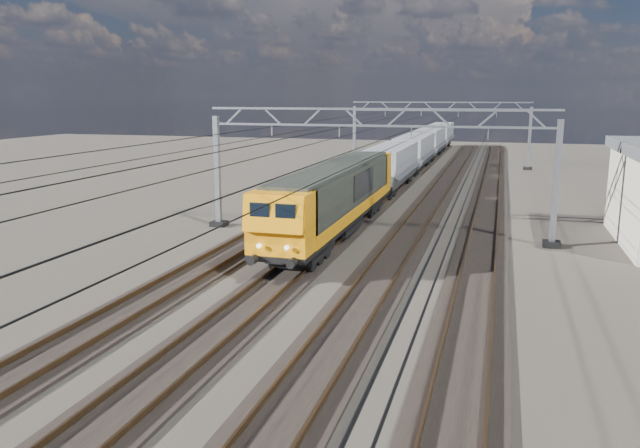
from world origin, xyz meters
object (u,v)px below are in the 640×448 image
(catenary_gantry_mid, at_px, (374,167))
(catenary_gantry_far, at_px, (439,131))
(hopper_wagon_lead, at_px, (391,164))
(hopper_wagon_fourth, at_px, (441,134))
(hopper_wagon_mid, at_px, (414,150))
(hopper_wagon_third, at_px, (430,140))
(locomotive, at_px, (337,195))

(catenary_gantry_mid, relative_size, catenary_gantry_far, 1.00)
(hopper_wagon_lead, height_order, hopper_wagon_fourth, same)
(catenary_gantry_far, height_order, hopper_wagon_lead, catenary_gantry_far)
(catenary_gantry_mid, bearing_deg, hopper_wagon_lead, 96.66)
(catenary_gantry_mid, bearing_deg, hopper_wagon_mid, 93.65)
(hopper_wagon_mid, bearing_deg, hopper_wagon_fourth, 90.00)
(hopper_wagon_third, distance_m, hopper_wagon_fourth, 14.20)
(catenary_gantry_mid, height_order, hopper_wagon_mid, catenary_gantry_mid)
(hopper_wagon_lead, height_order, hopper_wagon_third, same)
(hopper_wagon_mid, bearing_deg, catenary_gantry_far, 66.76)
(catenary_gantry_far, relative_size, hopper_wagon_mid, 1.53)
(catenary_gantry_mid, distance_m, hopper_wagon_lead, 17.34)
(catenary_gantry_mid, xyz_separation_m, catenary_gantry_far, (0.00, 36.00, 0.00))
(catenary_gantry_mid, height_order, catenary_gantry_far, same)
(catenary_gantry_mid, distance_m, locomotive, 2.61)
(locomotive, distance_m, hopper_wagon_third, 46.10)
(hopper_wagon_lead, distance_m, hopper_wagon_fourth, 42.60)
(catenary_gantry_mid, xyz_separation_m, hopper_wagon_third, (-2.00, 45.54, -1.67))
(hopper_wagon_mid, height_order, hopper_wagon_fourth, same)
(catenary_gantry_far, relative_size, hopper_wagon_lead, 1.53)
(hopper_wagon_mid, bearing_deg, locomotive, -90.00)
(locomotive, height_order, hopper_wagon_mid, locomotive)
(locomotive, bearing_deg, catenary_gantry_far, 86.87)
(catenary_gantry_far, height_order, hopper_wagon_fourth, catenary_gantry_far)
(catenary_gantry_far, xyz_separation_m, hopper_wagon_lead, (-2.00, -18.86, -1.67))
(locomotive, xyz_separation_m, hopper_wagon_third, (-0.00, 46.10, -0.09))
(catenary_gantry_far, distance_m, hopper_wagon_mid, 5.34)
(locomotive, relative_size, hopper_wagon_third, 1.62)
(hopper_wagon_third, bearing_deg, hopper_wagon_fourth, 90.00)
(locomotive, xyz_separation_m, hopper_wagon_mid, (-0.00, 31.90, -0.09))
(hopper_wagon_lead, distance_m, hopper_wagon_third, 28.40)
(hopper_wagon_third, bearing_deg, hopper_wagon_mid, -90.00)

